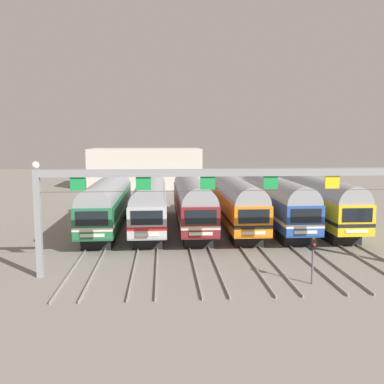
% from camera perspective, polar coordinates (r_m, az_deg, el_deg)
% --- Properties ---
extents(ground_plane, '(160.00, 160.00, 0.00)m').
position_cam_1_polar(ground_plane, '(40.06, 2.77, -4.77)').
color(ground_plane, gray).
extents(track_bed, '(20.82, 70.00, 0.15)m').
position_cam_1_polar(track_bed, '(56.71, 0.75, -1.15)').
color(track_bed, gray).
rests_on(track_bed, ground).
extents(commuter_train_green, '(2.88, 18.06, 5.05)m').
position_cam_1_polar(commuter_train_green, '(39.63, -11.21, -1.09)').
color(commuter_train_green, '#236B42').
rests_on(commuter_train_green, ground).
extents(commuter_train_stainless, '(2.88, 18.06, 4.77)m').
position_cam_1_polar(commuter_train_stainless, '(39.33, -5.62, -1.05)').
color(commuter_train_stainless, '#B2B5BA').
rests_on(commuter_train_stainless, ground).
extents(commuter_train_maroon, '(2.88, 18.06, 5.05)m').
position_cam_1_polar(commuter_train_maroon, '(39.41, 0.01, -0.99)').
color(commuter_train_maroon, maroon).
rests_on(commuter_train_maroon, ground).
extents(commuter_train_orange, '(2.88, 18.06, 4.77)m').
position_cam_1_polar(commuter_train_orange, '(39.86, 5.56, -0.94)').
color(commuter_train_orange, orange).
rests_on(commuter_train_orange, ground).
extents(commuter_train_blue, '(2.88, 18.06, 5.05)m').
position_cam_1_polar(commuter_train_blue, '(40.68, 10.93, -0.87)').
color(commuter_train_blue, '#284C9E').
rests_on(commuter_train_blue, ground).
extents(commuter_train_yellow, '(2.88, 18.06, 4.77)m').
position_cam_1_polar(commuter_train_yellow, '(41.84, 16.05, -0.80)').
color(commuter_train_yellow, gold).
rests_on(commuter_train_yellow, ground).
extents(catenary_gantry, '(24.55, 0.44, 6.97)m').
position_cam_1_polar(catenary_gantry, '(26.01, 6.35, 0.57)').
color(catenary_gantry, gray).
rests_on(catenary_gantry, ground).
extents(yard_signal_mast, '(0.28, 0.35, 2.69)m').
position_cam_1_polar(yard_signal_mast, '(25.37, 15.92, -7.73)').
color(yard_signal_mast, '#59595E').
rests_on(yard_signal_mast, ground).
extents(maintenance_building, '(18.50, 10.00, 6.59)m').
position_cam_1_polar(maintenance_building, '(73.20, -6.19, 3.23)').
color(maintenance_building, beige).
rests_on(maintenance_building, ground).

